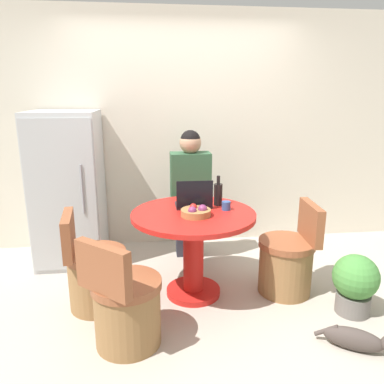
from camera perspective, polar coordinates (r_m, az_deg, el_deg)
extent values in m
plane|color=#B2A899|center=(3.31, 1.00, -16.42)|extent=(12.00, 12.00, 0.00)
cube|color=beige|center=(4.26, -1.52, 9.22)|extent=(7.00, 0.06, 2.60)
cube|color=silver|center=(4.02, -18.24, 0.54)|extent=(0.66, 0.70, 1.55)
cube|color=#AFB2B5|center=(3.69, -19.28, -0.82)|extent=(0.63, 0.01, 1.46)
cylinder|color=gray|center=(3.62, -16.38, 0.40)|extent=(0.02, 0.02, 0.47)
cylinder|color=red|center=(3.42, 0.20, -14.82)|extent=(0.47, 0.47, 0.05)
cylinder|color=red|center=(3.26, 0.21, -9.36)|extent=(0.18, 0.18, 0.66)
cylinder|color=red|center=(3.13, 0.22, -3.47)|extent=(1.05, 1.05, 0.04)
cylinder|color=olive|center=(2.79, -9.74, -18.03)|extent=(0.46, 0.46, 0.43)
cylinder|color=brown|center=(2.67, -9.98, -13.64)|extent=(0.49, 0.49, 0.06)
cube|color=brown|center=(2.46, -13.41, -11.38)|extent=(0.37, 0.34, 0.33)
cylinder|color=olive|center=(3.47, 13.99, -11.31)|extent=(0.46, 0.46, 0.43)
cylinder|color=brown|center=(3.37, 14.25, -7.60)|extent=(0.49, 0.49, 0.06)
cube|color=brown|center=(3.37, 17.64, -4.41)|extent=(0.10, 0.44, 0.33)
cylinder|color=olive|center=(3.26, -14.18, -13.13)|extent=(0.46, 0.46, 0.43)
cylinder|color=brown|center=(3.15, -14.46, -9.22)|extent=(0.49, 0.49, 0.06)
cube|color=brown|center=(3.09, -18.32, -6.18)|extent=(0.12, 0.44, 0.33)
cube|color=#2D2D38|center=(4.09, -0.46, -6.27)|extent=(0.28, 0.16, 0.49)
cube|color=#2D2D38|center=(3.93, -0.37, -2.33)|extent=(0.32, 0.36, 0.14)
cube|color=#2D5638|center=(3.77, -0.25, 2.10)|extent=(0.40, 0.22, 0.52)
sphere|color=tan|center=(3.71, -0.25, 7.49)|extent=(0.22, 0.22, 0.22)
sphere|color=black|center=(3.70, -0.25, 7.90)|extent=(0.20, 0.20, 0.20)
cube|color=#232328|center=(3.29, 0.18, -2.02)|extent=(0.31, 0.22, 0.02)
cube|color=black|center=(3.15, 0.42, -0.38)|extent=(0.31, 0.01, 0.24)
cylinder|color=olive|center=(3.03, 0.59, -3.16)|extent=(0.25, 0.25, 0.05)
sphere|color=#7A2D5B|center=(3.02, 1.63, -2.62)|extent=(0.08, 0.08, 0.08)
sphere|color=red|center=(3.07, 0.20, -2.34)|extent=(0.06, 0.06, 0.06)
sphere|color=#7A2D5B|center=(2.98, 0.05, -2.88)|extent=(0.07, 0.07, 0.07)
cylinder|color=#2D4C84|center=(3.19, 5.22, -2.09)|extent=(0.08, 0.08, 0.08)
cylinder|color=black|center=(3.31, 4.00, -0.40)|extent=(0.08, 0.08, 0.19)
cylinder|color=black|center=(3.28, 4.04, 1.85)|extent=(0.03, 0.03, 0.07)
ellipsoid|color=#473D38|center=(2.99, 23.35, -19.86)|extent=(0.40, 0.31, 0.16)
cylinder|color=#473D38|center=(2.98, 19.78, -19.22)|extent=(0.16, 0.11, 0.13)
cylinder|color=slate|center=(3.40, 23.26, -15.29)|extent=(0.27, 0.27, 0.16)
sphere|color=#47893D|center=(3.29, 23.68, -11.74)|extent=(0.36, 0.36, 0.36)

